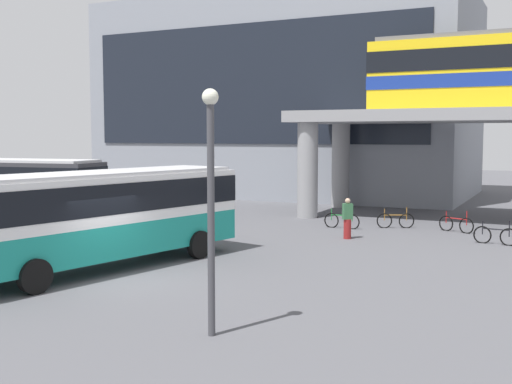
{
  "coord_description": "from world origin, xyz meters",
  "views": [
    {
      "loc": [
        11.89,
        -15.26,
        4.4
      ],
      "look_at": [
        1.12,
        6.96,
        2.2
      ],
      "focal_mm": 44.61,
      "sensor_mm": 36.0,
      "label": 1
    }
  ],
  "objects_px": {
    "bus_main": "(96,210)",
    "bicycle_red": "(456,224)",
    "station_building": "(290,100)",
    "pedestrian_at_kerb": "(147,209)",
    "bicycle_black": "(496,236)",
    "bicycle_green": "(342,221)",
    "bicycle_brown": "(395,220)",
    "pedestrian_by_bike_rack": "(347,220)"
  },
  "relations": [
    {
      "from": "station_building",
      "to": "bus_main",
      "type": "xyz_separation_m",
      "value": [
        5.55,
        -29.47,
        -5.14
      ]
    },
    {
      "from": "pedestrian_at_kerb",
      "to": "bicycle_green",
      "type": "bearing_deg",
      "value": 19.95
    },
    {
      "from": "bus_main",
      "to": "bicycle_brown",
      "type": "xyz_separation_m",
      "value": [
        6.54,
        13.71,
        -1.63
      ]
    },
    {
      "from": "bus_main",
      "to": "station_building",
      "type": "bearing_deg",
      "value": 100.67
    },
    {
      "from": "bicycle_brown",
      "to": "bicycle_black",
      "type": "relative_size",
      "value": 0.93
    },
    {
      "from": "bicycle_red",
      "to": "bicycle_green",
      "type": "bearing_deg",
      "value": -167.3
    },
    {
      "from": "station_building",
      "to": "bicycle_green",
      "type": "relative_size",
      "value": 15.0
    },
    {
      "from": "bicycle_brown",
      "to": "pedestrian_at_kerb",
      "type": "xyz_separation_m",
      "value": [
        -11.18,
        -4.45,
        0.47
      ]
    },
    {
      "from": "bicycle_green",
      "to": "bicycle_red",
      "type": "distance_m",
      "value": 5.2
    },
    {
      "from": "bicycle_black",
      "to": "pedestrian_at_kerb",
      "type": "xyz_separation_m",
      "value": [
        -15.93,
        -1.64,
        0.47
      ]
    },
    {
      "from": "bicycle_brown",
      "to": "pedestrian_by_bike_rack",
      "type": "relative_size",
      "value": 0.95
    },
    {
      "from": "station_building",
      "to": "pedestrian_at_kerb",
      "type": "height_order",
      "value": "station_building"
    },
    {
      "from": "bicycle_red",
      "to": "pedestrian_at_kerb",
      "type": "height_order",
      "value": "pedestrian_at_kerb"
    },
    {
      "from": "bicycle_green",
      "to": "bicycle_red",
      "type": "bearing_deg",
      "value": 12.7
    },
    {
      "from": "bicycle_green",
      "to": "bicycle_black",
      "type": "height_order",
      "value": "same"
    },
    {
      "from": "pedestrian_by_bike_rack",
      "to": "pedestrian_at_kerb",
      "type": "distance_m",
      "value": 10.1
    },
    {
      "from": "bicycle_red",
      "to": "bicycle_brown",
      "type": "relative_size",
      "value": 1.01
    },
    {
      "from": "bicycle_green",
      "to": "bicycle_red",
      "type": "relative_size",
      "value": 1.08
    },
    {
      "from": "pedestrian_at_kerb",
      "to": "station_building",
      "type": "bearing_deg",
      "value": 92.59
    },
    {
      "from": "bicycle_black",
      "to": "pedestrian_by_bike_rack",
      "type": "bearing_deg",
      "value": -167.83
    },
    {
      "from": "pedestrian_by_bike_rack",
      "to": "pedestrian_at_kerb",
      "type": "xyz_separation_m",
      "value": [
        -10.09,
        -0.38,
        0.0
      ]
    },
    {
      "from": "bicycle_green",
      "to": "pedestrian_at_kerb",
      "type": "bearing_deg",
      "value": -160.05
    },
    {
      "from": "pedestrian_at_kerb",
      "to": "bicycle_red",
      "type": "bearing_deg",
      "value": 17.38
    },
    {
      "from": "bicycle_black",
      "to": "bicycle_red",
      "type": "bearing_deg",
      "value": 125.44
    },
    {
      "from": "station_building",
      "to": "bicycle_brown",
      "type": "xyz_separation_m",
      "value": [
        12.09,
        -15.76,
        -6.77
      ]
    },
    {
      "from": "station_building",
      "to": "bicycle_green",
      "type": "bearing_deg",
      "value": -59.97
    },
    {
      "from": "bicycle_green",
      "to": "bicycle_brown",
      "type": "relative_size",
      "value": 1.08
    },
    {
      "from": "station_building",
      "to": "pedestrian_by_bike_rack",
      "type": "relative_size",
      "value": 15.39
    },
    {
      "from": "station_building",
      "to": "pedestrian_by_bike_rack",
      "type": "height_order",
      "value": "station_building"
    },
    {
      "from": "station_building",
      "to": "bicycle_black",
      "type": "relative_size",
      "value": 15.14
    },
    {
      "from": "station_building",
      "to": "pedestrian_at_kerb",
      "type": "xyz_separation_m",
      "value": [
        0.91,
        -20.21,
        -6.3
      ]
    },
    {
      "from": "bus_main",
      "to": "pedestrian_by_bike_rack",
      "type": "xyz_separation_m",
      "value": [
        5.45,
        9.64,
        -1.17
      ]
    },
    {
      "from": "bus_main",
      "to": "bicycle_red",
      "type": "height_order",
      "value": "bus_main"
    },
    {
      "from": "bicycle_black",
      "to": "bus_main",
      "type": "bearing_deg",
      "value": -135.99
    },
    {
      "from": "bus_main",
      "to": "bicycle_red",
      "type": "xyz_separation_m",
      "value": [
        9.34,
        13.64,
        -1.63
      ]
    },
    {
      "from": "station_building",
      "to": "bicycle_red",
      "type": "relative_size",
      "value": 16.15
    },
    {
      "from": "bicycle_red",
      "to": "bicycle_brown",
      "type": "bearing_deg",
      "value": 178.45
    },
    {
      "from": "bicycle_red",
      "to": "bicycle_black",
      "type": "relative_size",
      "value": 0.94
    },
    {
      "from": "bicycle_red",
      "to": "bicycle_brown",
      "type": "distance_m",
      "value": 2.81
    },
    {
      "from": "bicycle_green",
      "to": "bicycle_brown",
      "type": "height_order",
      "value": "same"
    },
    {
      "from": "station_building",
      "to": "bus_main",
      "type": "height_order",
      "value": "station_building"
    },
    {
      "from": "station_building",
      "to": "pedestrian_by_bike_rack",
      "type": "distance_m",
      "value": 23.54
    }
  ]
}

